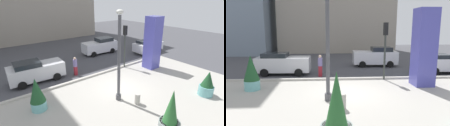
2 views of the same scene
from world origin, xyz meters
TOP-DOWN VIEW (x-y plane):
  - ground_plane at (0.00, 4.00)m, footprint 60.00×60.00m
  - plaza_pavement at (0.00, -2.00)m, footprint 18.00×10.00m
  - curb_strip at (0.00, 3.12)m, footprint 18.00×0.24m
  - lamp_post at (-1.12, -1.12)m, footprint 0.44×0.44m
  - art_pillar_blue at (5.20, 1.37)m, footprint 1.24×1.24m
  - potted_plant_mid_plaza at (4.20, -4.52)m, footprint 0.99×0.99m
  - potted_plant_near_left at (-0.90, -4.99)m, footprint 1.11×1.11m
  - potted_plant_curbside at (-5.77, 1.04)m, footprint 0.94×0.94m
  - concrete_bollard at (-0.47, -2.28)m, footprint 0.36×0.36m
  - traffic_light_corner at (3.12, 3.04)m, footprint 0.28×0.42m
  - car_passing_lane at (3.84, 8.43)m, footprint 4.42×2.09m
  - car_curb_east at (-4.73, 5.30)m, footprint 4.38×2.07m
  - car_intersection at (8.84, 4.95)m, footprint 3.96×2.05m
  - pedestrian_on_sidewalk at (-1.64, 4.31)m, footprint 0.41×0.41m

SIDE VIEW (x-z plane):
  - ground_plane at x=0.00m, z-range 0.00..0.00m
  - plaza_pavement at x=0.00m, z-range -0.01..0.01m
  - curb_strip at x=0.00m, z-range 0.00..0.16m
  - concrete_bollard at x=-0.47m, z-range 0.00..0.75m
  - car_intersection at x=8.84m, z-range 0.03..1.65m
  - potted_plant_mid_plaza at x=4.20m, z-range -0.07..1.77m
  - car_curb_east at x=-4.73m, z-range 0.02..1.82m
  - pedestrian_on_sidewalk at x=-1.64m, z-range 0.10..1.82m
  - car_passing_lane at x=3.84m, z-range 0.00..1.93m
  - potted_plant_near_left at x=-0.90m, z-range -0.21..2.22m
  - potted_plant_curbside at x=-5.77m, z-range 0.00..2.17m
  - art_pillar_blue at x=5.20m, z-range 0.00..5.05m
  - traffic_light_corner at x=3.12m, z-range 0.76..4.94m
  - lamp_post at x=-1.12m, z-range -0.08..5.89m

